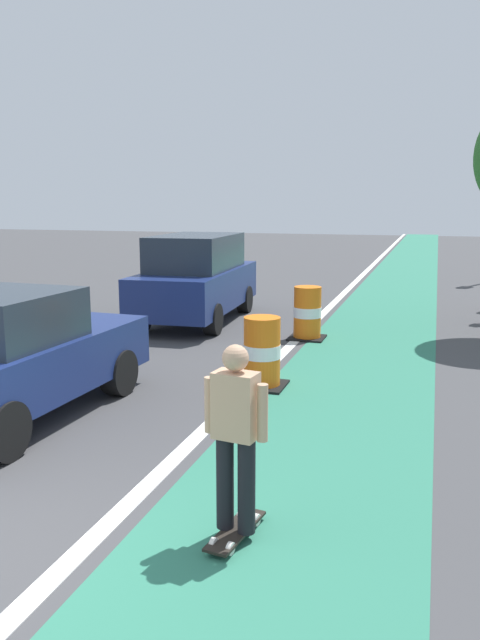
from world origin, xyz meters
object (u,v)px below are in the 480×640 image
object	(u,v)px
skateboarder_on_lane	(236,436)
traffic_barrel_front	(262,353)
parked_suv_second	(197,278)
traffic_barrel_mid	(307,313)
parked_sedan_nearest	(11,356)

from	to	relation	value
skateboarder_on_lane	traffic_barrel_front	distance (m)	4.49
parked_suv_second	traffic_barrel_front	distance (m)	5.59
skateboarder_on_lane	traffic_barrel_mid	world-z (taller)	skateboarder_on_lane
parked_suv_second	traffic_barrel_mid	distance (m)	3.15
skateboarder_on_lane	parked_sedan_nearest	bearing A→B (deg)	151.26
parked_sedan_nearest	parked_suv_second	bearing A→B (deg)	91.07
traffic_barrel_front	traffic_barrel_mid	bearing A→B (deg)	90.13
traffic_barrel_front	traffic_barrel_mid	distance (m)	3.60
skateboarder_on_lane	traffic_barrel_mid	distance (m)	8.03
traffic_barrel_front	parked_suv_second	bearing A→B (deg)	121.35
parked_suv_second	traffic_barrel_mid	size ratio (longest dim) A/B	4.30
parked_suv_second	traffic_barrel_front	bearing A→B (deg)	-58.65
skateboarder_on_lane	parked_suv_second	size ratio (longest dim) A/B	0.36
parked_sedan_nearest	parked_suv_second	size ratio (longest dim) A/B	0.89
parked_sedan_nearest	traffic_barrel_front	distance (m)	3.63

